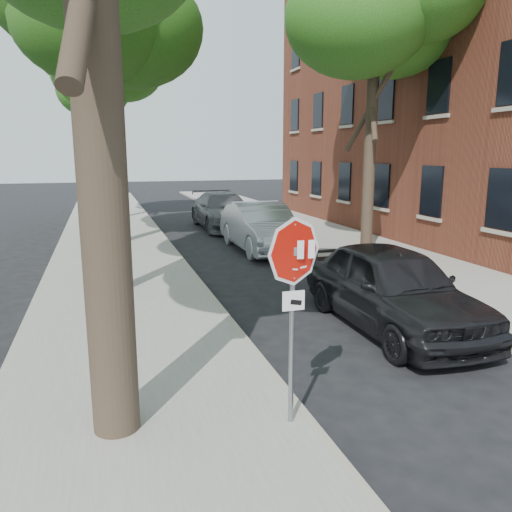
{
  "coord_description": "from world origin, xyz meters",
  "views": [
    {
      "loc": [
        -2.82,
        -5.37,
        3.44
      ],
      "look_at": [
        -0.82,
        1.1,
        2.05
      ],
      "focal_mm": 35.0,
      "sensor_mm": 36.0,
      "label": 1
    }
  ],
  "objects_px": {
    "tree_mid_b": "(102,21)",
    "tree_right": "(373,36)",
    "stop_sign": "(293,282)",
    "car_c": "(223,211)",
    "car_a": "(392,287)",
    "car_b": "(261,227)",
    "apartment_building": "(488,57)",
    "tree_far": "(96,74)"
  },
  "relations": [
    {
      "from": "tree_mid_b",
      "to": "tree_right",
      "type": "xyz_separation_m",
      "value": [
        8.4,
        -4.01,
        -0.78
      ]
    },
    {
      "from": "stop_sign",
      "to": "car_a",
      "type": "xyz_separation_m",
      "value": [
        3.3,
        3.0,
        -1.11
      ]
    },
    {
      "from": "stop_sign",
      "to": "car_b",
      "type": "distance_m",
      "value": 12.07
    },
    {
      "from": "tree_right",
      "to": "car_a",
      "type": "bearing_deg",
      "value": -115.32
    },
    {
      "from": "tree_right",
      "to": "tree_mid_b",
      "type": "bearing_deg",
      "value": 154.48
    },
    {
      "from": "stop_sign",
      "to": "tree_right",
      "type": "distance_m",
      "value": 13.23
    },
    {
      "from": "apartment_building",
      "to": "tree_right",
      "type": "relative_size",
      "value": 2.17
    },
    {
      "from": "stop_sign",
      "to": "tree_right",
      "type": "relative_size",
      "value": 0.28
    },
    {
      "from": "tree_right",
      "to": "car_c",
      "type": "bearing_deg",
      "value": 115.12
    },
    {
      "from": "tree_mid_b",
      "to": "car_b",
      "type": "height_order",
      "value": "tree_mid_b"
    },
    {
      "from": "tree_right",
      "to": "car_c",
      "type": "relative_size",
      "value": 1.63
    },
    {
      "from": "car_b",
      "to": "tree_right",
      "type": "bearing_deg",
      "value": -22.97
    },
    {
      "from": "tree_far",
      "to": "car_a",
      "type": "height_order",
      "value": "tree_far"
    },
    {
      "from": "car_b",
      "to": "apartment_building",
      "type": "bearing_deg",
      "value": 12.06
    },
    {
      "from": "tree_far",
      "to": "car_a",
      "type": "xyz_separation_m",
      "value": [
        5.32,
        -18.14,
        -6.37
      ]
    },
    {
      "from": "car_b",
      "to": "car_c",
      "type": "height_order",
      "value": "car_b"
    },
    {
      "from": "stop_sign",
      "to": "car_a",
      "type": "bearing_deg",
      "value": 42.25
    },
    {
      "from": "car_b",
      "to": "car_c",
      "type": "relative_size",
      "value": 0.91
    },
    {
      "from": "apartment_building",
      "to": "tree_mid_b",
      "type": "xyz_separation_m",
      "value": [
        -16.42,
        0.12,
        0.34
      ]
    },
    {
      "from": "apartment_building",
      "to": "tree_far",
      "type": "bearing_deg",
      "value": 156.96
    },
    {
      "from": "stop_sign",
      "to": "car_a",
      "type": "distance_m",
      "value": 4.59
    },
    {
      "from": "stop_sign",
      "to": "car_c",
      "type": "height_order",
      "value": "stop_sign"
    },
    {
      "from": "tree_right",
      "to": "car_a",
      "type": "distance_m",
      "value": 10.15
    },
    {
      "from": "car_a",
      "to": "car_c",
      "type": "bearing_deg",
      "value": 90.56
    },
    {
      "from": "apartment_building",
      "to": "car_c",
      "type": "bearing_deg",
      "value": 163.79
    },
    {
      "from": "car_a",
      "to": "car_b",
      "type": "distance_m",
      "value": 8.56
    },
    {
      "from": "apartment_building",
      "to": "stop_sign",
      "type": "relative_size",
      "value": 7.74
    },
    {
      "from": "stop_sign",
      "to": "tree_far",
      "type": "relative_size",
      "value": 0.28
    },
    {
      "from": "apartment_building",
      "to": "car_b",
      "type": "bearing_deg",
      "value": -167.78
    },
    {
      "from": "stop_sign",
      "to": "car_c",
      "type": "distance_m",
      "value": 17.69
    },
    {
      "from": "stop_sign",
      "to": "tree_mid_b",
      "type": "distance_m",
      "value": 15.48
    },
    {
      "from": "stop_sign",
      "to": "car_b",
      "type": "relative_size",
      "value": 0.5
    },
    {
      "from": "apartment_building",
      "to": "tree_far",
      "type": "distance_m",
      "value": 18.18
    },
    {
      "from": "tree_mid_b",
      "to": "car_c",
      "type": "xyz_separation_m",
      "value": [
        5.02,
        3.19,
        -7.16
      ]
    },
    {
      "from": "tree_right",
      "to": "apartment_building",
      "type": "bearing_deg",
      "value": 25.87
    },
    {
      "from": "car_a",
      "to": "car_b",
      "type": "xyz_separation_m",
      "value": [
        0.0,
        8.56,
        0.02
      ]
    },
    {
      "from": "stop_sign",
      "to": "tree_far",
      "type": "distance_m",
      "value": 21.88
    },
    {
      "from": "tree_far",
      "to": "car_c",
      "type": "distance_m",
      "value": 9.14
    },
    {
      "from": "car_a",
      "to": "car_b",
      "type": "bearing_deg",
      "value": 90.56
    },
    {
      "from": "tree_mid_b",
      "to": "car_a",
      "type": "relative_size",
      "value": 2.1
    },
    {
      "from": "apartment_building",
      "to": "tree_mid_b",
      "type": "height_order",
      "value": "apartment_building"
    },
    {
      "from": "apartment_building",
      "to": "car_a",
      "type": "height_order",
      "value": "apartment_building"
    }
  ]
}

